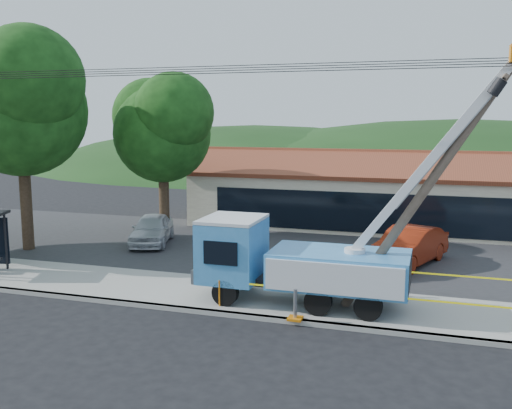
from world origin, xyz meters
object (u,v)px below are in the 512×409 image
at_px(utility_truck, 297,259).
at_px(car_silver, 152,245).
at_px(leaning_pole, 434,176).
at_px(car_red, 408,266).

bearing_deg(utility_truck, car_silver, 142.72).
xyz_separation_m(leaning_pole, car_red, (-0.95, 6.59, -4.73)).
xyz_separation_m(utility_truck, leaning_pole, (4.45, 0.17, 3.02)).
bearing_deg(car_red, leaning_pole, -60.40).
height_order(leaning_pole, car_red, leaning_pole).
bearing_deg(car_silver, leaning_pole, -43.79).
relative_size(leaning_pole, car_red, 1.67).
bearing_deg(car_silver, utility_truck, -54.31).
height_order(utility_truck, car_silver, utility_truck).
distance_m(car_silver, car_red, 12.88).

